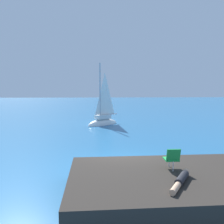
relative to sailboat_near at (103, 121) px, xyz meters
The scene contains 7 objects.
ground_plane 12.95m from the sailboat_near, 87.11° to the right, with size 160.00×160.00×0.00m, color #236093.
shore_ledge 16.51m from the sailboat_near, 83.29° to the right, with size 6.77×4.39×0.88m, color #2D2823.
boulder_seaward 14.10m from the sailboat_near, 88.00° to the right, with size 1.17×0.93×0.64m, color #272322.
boulder_inland 14.79m from the sailboat_near, 70.45° to the right, with size 1.13×0.90×0.62m, color #2C2520.
sailboat_near is the anchor object (origin of this frame).
person_sunbather 17.33m from the sailboat_near, 83.28° to the right, with size 1.08×1.55×0.25m.
beach_chair 16.16m from the sailboat_near, 82.44° to the right, with size 0.48×0.60×0.80m.
Camera 1 is at (-1.11, -11.10, 3.78)m, focal length 38.18 mm.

